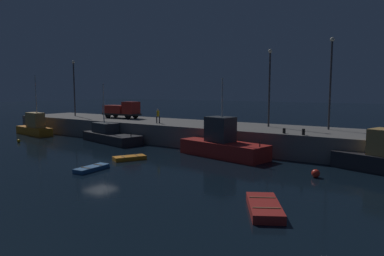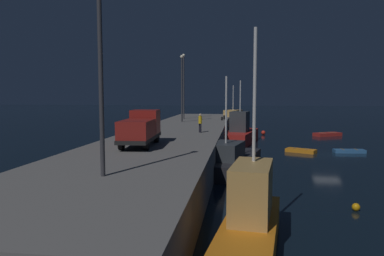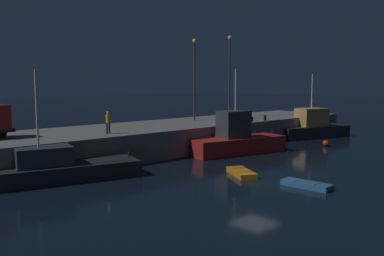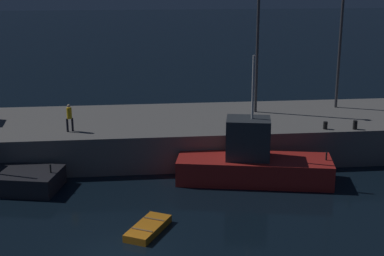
{
  "view_description": "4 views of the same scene",
  "coord_description": "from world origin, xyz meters",
  "views": [
    {
      "loc": [
        23.84,
        -21.18,
        6.49
      ],
      "look_at": [
        3.45,
        9.71,
        2.42
      ],
      "focal_mm": 32.82,
      "sensor_mm": 36.0,
      "label": 1
    },
    {
      "loc": [
        -36.22,
        8.55,
        5.88
      ],
      "look_at": [
        1.44,
        13.53,
        2.36
      ],
      "focal_mm": 33.82,
      "sensor_mm": 36.0,
      "label": 2
    },
    {
      "loc": [
        -19.94,
        -15.92,
        6.4
      ],
      "look_at": [
        4.45,
        10.7,
        2.37
      ],
      "focal_mm": 38.5,
      "sensor_mm": 36.0,
      "label": 3
    },
    {
      "loc": [
        0.83,
        -22.67,
        12.21
      ],
      "look_at": [
        4.75,
        13.59,
        1.96
      ],
      "focal_mm": 52.81,
      "sensor_mm": 36.0,
      "label": 4
    }
  ],
  "objects": [
    {
      "name": "dinghy_orange_near",
      "position": [
        1.84,
        -2.52,
        0.17
      ],
      "size": [
        1.26,
        3.11,
        0.37
      ],
      "color": "#2D6099",
      "rests_on": "ground"
    },
    {
      "name": "lamp_post_central",
      "position": [
        15.8,
        16.64,
        7.74
      ],
      "size": [
        0.44,
        0.44,
        9.34
      ],
      "color": "#38383D",
      "rests_on": "pier_quay"
    },
    {
      "name": "mooring_buoy_near",
      "position": [
        -17.43,
        2.64,
        0.2
      ],
      "size": [
        0.4,
        0.4,
        0.4
      ],
      "primitive_type": "sphere",
      "color": "orange",
      "rests_on": "ground"
    },
    {
      "name": "mooring_buoy_mid",
      "position": [
        17.49,
        5.07,
        0.31
      ],
      "size": [
        0.62,
        0.62,
        0.62
      ],
      "primitive_type": "sphere",
      "color": "red",
      "rests_on": "ground"
    },
    {
      "name": "lamp_post_west",
      "position": [
        -21.52,
        14.37,
        7.33
      ],
      "size": [
        0.44,
        0.44,
        8.54
      ],
      "color": "#38383D",
      "rests_on": "pier_quay"
    },
    {
      "name": "dinghy_red_small",
      "position": [
        17.06,
        -3.89,
        0.24
      ],
      "size": [
        3.34,
        4.24,
        0.51
      ],
      "color": "#B22823",
      "rests_on": "ground"
    },
    {
      "name": "fishing_boat_orange",
      "position": [
        -22.62,
        8.1,
        1.17
      ],
      "size": [
        7.61,
        2.97,
        8.49
      ],
      "color": "orange",
      "rests_on": "ground"
    },
    {
      "name": "fishing_boat_blue",
      "position": [
        -8.42,
        9.22,
        0.81
      ],
      "size": [
        9.8,
        4.99,
        7.21
      ],
      "color": "#232328",
      "rests_on": "ground"
    },
    {
      "name": "ground_plane",
      "position": [
        0.0,
        0.0,
        0.0
      ],
      "size": [
        320.0,
        320.0,
        0.0
      ],
      "primitive_type": "plane",
      "color": "black"
    },
    {
      "name": "bollard_west",
      "position": [
        14.91,
        10.71,
        2.66
      ],
      "size": [
        0.28,
        0.28,
        0.57
      ],
      "primitive_type": "cylinder",
      "color": "black",
      "rests_on": "pier_quay"
    },
    {
      "name": "fishing_boat_white",
      "position": [
        7.82,
        8.48,
        1.19
      ],
      "size": [
        9.5,
        4.74,
        7.56
      ],
      "color": "red",
      "rests_on": "ground"
    },
    {
      "name": "pier_quay",
      "position": [
        0.0,
        14.69,
        1.19
      ],
      "size": [
        58.16,
        8.97,
        2.38
      ],
      "color": "slate",
      "rests_on": "ground"
    },
    {
      "name": "bollard_central",
      "position": [
        13.04,
        10.94,
        2.62
      ],
      "size": [
        0.28,
        0.28,
        0.49
      ],
      "primitive_type": "cylinder",
      "color": "black",
      "rests_on": "pier_quay"
    },
    {
      "name": "utility_truck",
      "position": [
        -12.22,
        15.28,
        3.59
      ],
      "size": [
        5.95,
        2.25,
        2.39
      ],
      "color": "black",
      "rests_on": "pier_quay"
    },
    {
      "name": "rowboat_white_mid",
      "position": [
        1.4,
        2.31,
        0.18
      ],
      "size": [
        2.44,
        3.15,
        0.41
      ],
      "color": "orange",
      "rests_on": "ground"
    },
    {
      "name": "lamp_post_east",
      "position": [
        9.57,
        15.91,
        7.3
      ],
      "size": [
        0.44,
        0.44,
        8.49
      ],
      "color": "#38383D",
      "rests_on": "pier_quay"
    },
    {
      "name": "dockworker",
      "position": [
        -3.14,
        12.16,
        3.38
      ],
      "size": [
        0.44,
        0.43,
        1.76
      ],
      "color": "black",
      "rests_on": "pier_quay"
    }
  ]
}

